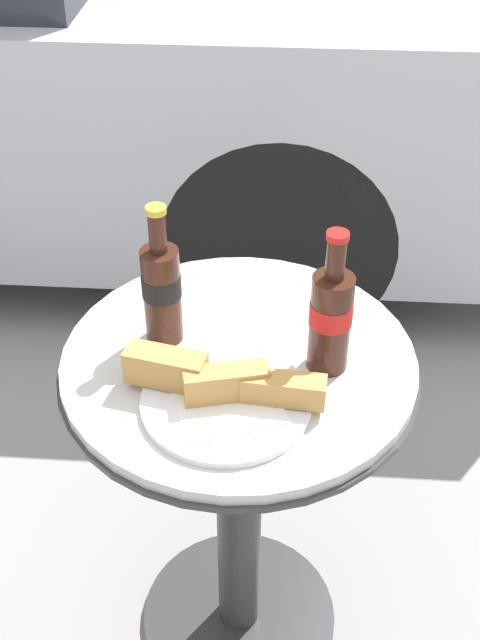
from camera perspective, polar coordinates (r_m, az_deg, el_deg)
ground_plane at (r=1.84m, az=-0.07°, el=-20.39°), size 30.00×30.00×0.00m
bistro_table at (r=1.44m, az=-0.08°, el=-10.03°), size 0.57×0.57×0.74m
cola_bottle_left at (r=1.25m, az=-5.59°, el=2.19°), size 0.06×0.06×0.24m
cola_bottle_right at (r=1.20m, az=6.46°, el=0.25°), size 0.07×0.07×0.24m
lunch_plate_near at (r=1.18m, az=-1.28°, el=-5.05°), size 0.30×0.25×0.07m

